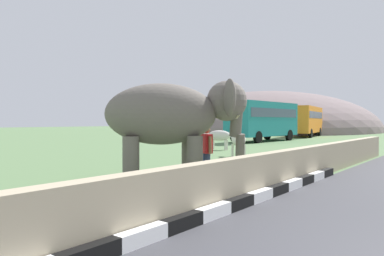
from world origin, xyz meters
The scene contains 9 objects.
striped_curb centered at (-0.35, 4.07, 0.12)m, with size 16.20×0.20×0.24m.
barrier_parapet centered at (2.00, 4.37, 0.50)m, with size 28.00×0.36×1.00m, color tan.
elephant centered at (3.13, 6.90, 1.94)m, with size 3.89×3.76×2.95m.
person_handler centered at (4.37, 6.70, 0.93)m, with size 0.42×0.61×1.66m.
bus_teal centered at (24.66, 15.25, 2.08)m, with size 8.78×3.00×3.50m.
bus_orange centered at (36.59, 15.93, 2.08)m, with size 9.38×4.02×3.50m.
cow_near centered at (10.90, 9.53, 0.87)m, with size 1.60×1.67×1.23m.
cow_mid centered at (14.20, 12.95, 0.87)m, with size 0.98×1.93×1.23m.
hill_east centered at (55.00, 29.33, 0.00)m, with size 45.55×36.44×14.26m.
Camera 1 is at (-4.32, 0.33, 1.78)m, focal length 33.22 mm.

